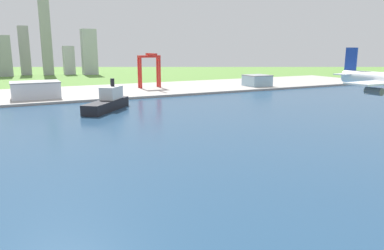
{
  "coord_description": "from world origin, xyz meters",
  "views": [
    {
      "loc": [
        -80.58,
        56.51,
        53.13
      ],
      "look_at": [
        -10.98,
        195.33,
        19.84
      ],
      "focal_mm": 34.03,
      "sensor_mm": 36.0,
      "label": 1
    }
  ],
  "objects_px": {
    "port_crane_red": "(149,63)",
    "warehouse_annex": "(257,80)",
    "warehouse_main": "(36,90)",
    "cargo_ship": "(108,102)"
  },
  "relations": [
    {
      "from": "port_crane_red",
      "to": "warehouse_annex",
      "type": "height_order",
      "value": "port_crane_red"
    },
    {
      "from": "warehouse_main",
      "to": "port_crane_red",
      "type": "bearing_deg",
      "value": 15.9
    },
    {
      "from": "port_crane_red",
      "to": "warehouse_annex",
      "type": "xyz_separation_m",
      "value": [
        135.57,
        -43.63,
        -23.73
      ]
    },
    {
      "from": "port_crane_red",
      "to": "warehouse_main",
      "type": "bearing_deg",
      "value": -164.1
    },
    {
      "from": "cargo_ship",
      "to": "warehouse_main",
      "type": "height_order",
      "value": "cargo_ship"
    },
    {
      "from": "cargo_ship",
      "to": "warehouse_annex",
      "type": "bearing_deg",
      "value": 21.23
    },
    {
      "from": "warehouse_annex",
      "to": "warehouse_main",
      "type": "bearing_deg",
      "value": 179.04
    },
    {
      "from": "port_crane_red",
      "to": "warehouse_main",
      "type": "distance_m",
      "value": 144.33
    },
    {
      "from": "port_crane_red",
      "to": "warehouse_main",
      "type": "xyz_separation_m",
      "value": [
        -137.08,
        -39.05,
        -22.67
      ]
    },
    {
      "from": "cargo_ship",
      "to": "port_crane_red",
      "type": "relative_size",
      "value": 1.3
    }
  ]
}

